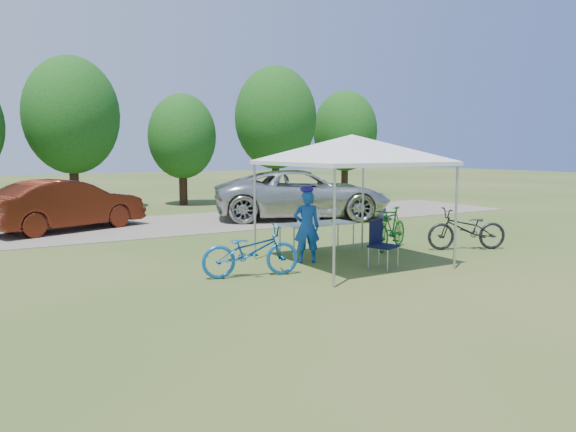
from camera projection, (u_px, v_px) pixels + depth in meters
name	position (u px, v px, depth m)	size (l,w,h in m)	color
ground	(350.00, 264.00, 11.93)	(100.00, 100.00, 0.00)	#2D5119
gravel_strip	(205.00, 222.00, 18.75)	(24.00, 5.00, 0.02)	gray
canopy	(352.00, 138.00, 11.61)	(4.53, 4.53, 3.00)	#A5A5AA
treeline	(141.00, 123.00, 23.34)	(24.89, 4.28, 6.30)	#382314
folding_table	(317.00, 225.00, 13.08)	(1.75, 0.73, 0.72)	white
folding_chair	(380.00, 240.00, 11.53)	(0.64, 0.67, 0.97)	black
cooler	(308.00, 217.00, 12.93)	(0.44, 0.30, 0.32)	white
ice_cream_cup	(332.00, 221.00, 13.22)	(0.07, 0.07, 0.05)	#CCE235
cyclist	(307.00, 227.00, 11.98)	(0.57, 0.37, 1.55)	#1445A5
bike_blue	(251.00, 251.00, 10.69)	(0.66, 1.89, 0.99)	#1259A0
bike_green	(391.00, 228.00, 13.60)	(0.48, 1.72, 1.03)	#16631A
bike_dark	(467.00, 229.00, 13.57)	(0.67, 1.94, 1.02)	black
minivan	(302.00, 194.00, 19.59)	(2.81, 6.10, 1.70)	beige
sedan	(66.00, 205.00, 16.73)	(1.61, 4.60, 1.52)	#4B180C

